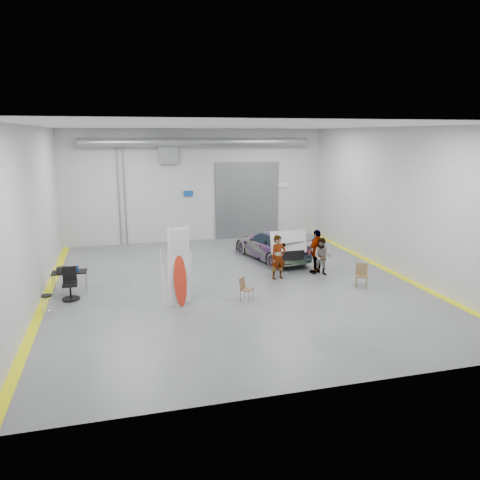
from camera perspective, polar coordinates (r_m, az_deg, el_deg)
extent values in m
plane|color=#5A5D62|center=(18.31, -0.84, -5.35)|extent=(16.00, 16.00, 0.00)
cube|color=#B4B7B9|center=(17.33, -23.97, 2.72)|extent=(0.02, 16.00, 6.00)
cube|color=#B4B7B9|center=(20.45, 18.60, 4.53)|extent=(0.02, 16.00, 6.00)
cube|color=#B4B7B9|center=(25.39, -5.27, 6.62)|extent=(14.00, 0.02, 6.00)
cube|color=#B4B7B9|center=(10.20, 10.09, -2.76)|extent=(14.00, 0.02, 6.00)
cube|color=white|center=(17.41, -0.90, 13.77)|extent=(14.00, 16.00, 0.02)
cube|color=gray|center=(26.03, 0.91, 4.83)|extent=(3.60, 0.12, 4.20)
cube|color=gray|center=(24.97, -8.78, 10.57)|extent=(1.00, 0.50, 1.20)
cylinder|color=gray|center=(24.65, -5.14, 11.80)|extent=(11.90, 0.44, 0.44)
cube|color=#13469B|center=(25.28, -6.34, 5.66)|extent=(0.50, 0.04, 0.30)
cube|color=white|center=(26.54, 5.10, 6.67)|extent=(0.70, 0.04, 0.25)
cylinder|color=gray|center=(25.02, -13.86, 5.06)|extent=(0.08, 0.08, 5.00)
cylinder|color=gray|center=(25.02, -14.55, 5.02)|extent=(0.08, 0.08, 5.00)
cube|color=yellow|center=(18.02, -22.64, -6.66)|extent=(0.30, 16.00, 0.01)
cube|color=yellow|center=(20.97, 17.67, -3.60)|extent=(0.30, 16.00, 0.01)
imported|color=silver|center=(21.79, 3.91, -0.58)|extent=(2.90, 4.97, 1.35)
imported|color=#996F53|center=(18.76, 4.68, -2.10)|extent=(0.72, 0.54, 1.79)
imported|color=slate|center=(19.52, 10.00, -1.99)|extent=(0.96, 0.89, 1.57)
imported|color=#AA6E38|center=(19.74, 9.37, -1.38)|extent=(1.16, 0.88, 1.85)
cube|color=white|center=(15.88, -7.66, -4.70)|extent=(0.77, 0.33, 1.72)
ellipsoid|color=#FF4316|center=(15.83, -7.62, -4.95)|extent=(0.53, 0.39, 1.82)
cube|color=white|center=(15.53, -7.79, -0.16)|extent=(0.74, 0.31, 0.91)
cylinder|color=white|center=(15.71, -8.93, -3.11)|extent=(0.02, 0.02, 2.87)
cylinder|color=white|center=(15.79, -6.51, -2.96)|extent=(0.02, 0.02, 2.87)
cube|color=brown|center=(16.39, 0.83, -6.03)|extent=(0.53, 0.53, 0.04)
cube|color=brown|center=(16.48, 0.67, -5.14)|extent=(0.31, 0.34, 0.37)
cube|color=brown|center=(18.26, 14.61, -4.29)|extent=(0.57, 0.56, 0.04)
cube|color=brown|center=(18.36, 14.35, -3.40)|extent=(0.44, 0.26, 0.42)
cylinder|color=black|center=(16.25, -22.53, -6.28)|extent=(0.33, 0.33, 0.05)
torus|color=silver|center=(16.39, -22.39, -7.77)|extent=(0.35, 0.35, 0.02)
cylinder|color=gray|center=(18.22, -21.83, -5.18)|extent=(0.03, 0.03, 0.74)
cylinder|color=gray|center=(18.10, -18.28, -5.01)|extent=(0.03, 0.03, 0.74)
cylinder|color=gray|center=(18.70, -21.65, -4.71)|extent=(0.03, 0.03, 0.74)
cylinder|color=gray|center=(18.59, -18.20, -4.54)|extent=(0.03, 0.03, 0.74)
cube|color=black|center=(18.29, -20.09, -3.69)|extent=(1.24, 0.63, 0.04)
cylinder|color=navy|center=(18.12, -19.18, -3.33)|extent=(0.08, 0.08, 0.23)
cube|color=black|center=(18.33, -20.90, -3.35)|extent=(0.36, 0.23, 0.18)
cylinder|color=black|center=(17.62, -19.90, -6.74)|extent=(0.61, 0.61, 0.04)
cylinder|color=black|center=(17.54, -19.96, -5.94)|extent=(0.06, 0.06, 0.52)
cube|color=black|center=(17.46, -20.03, -5.13)|extent=(0.51, 0.51, 0.08)
cube|color=black|center=(17.59, -20.05, -3.89)|extent=(0.48, 0.08, 0.54)
cube|color=silver|center=(19.72, 5.87, 0.03)|extent=(1.58, 0.96, 0.04)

